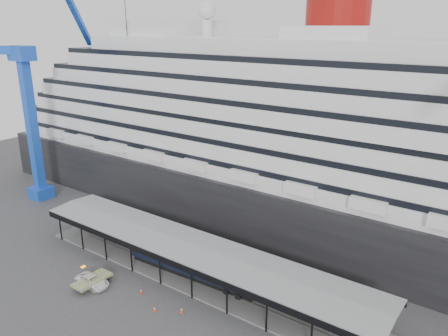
{
  "coord_description": "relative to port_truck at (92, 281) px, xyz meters",
  "views": [
    {
      "loc": [
        35.71,
        -37.53,
        35.19
      ],
      "look_at": [
        3.14,
        8.0,
        16.64
      ],
      "focal_mm": 35.0,
      "sensor_mm": 36.0,
      "label": 1
    }
  ],
  "objects": [
    {
      "name": "ground",
      "position": [
        10.42,
        4.99,
        -0.74
      ],
      "size": [
        200.0,
        200.0,
        0.0
      ],
      "primitive_type": "plane",
      "color": "#3C3C3F",
      "rests_on": "ground"
    },
    {
      "name": "crane_blue",
      "position": [
        -34.7,
        15.61,
        19.21
      ],
      "size": [
        22.63,
        19.19,
        47.6
      ],
      "color": "blue",
      "rests_on": "ground"
    },
    {
      "name": "port_truck",
      "position": [
        0.0,
        0.0,
        0.0
      ],
      "size": [
        5.36,
        2.49,
        1.49
      ],
      "primitive_type": "imported",
      "rotation": [
        0.0,
        0.0,
        1.57
      ],
      "color": "white",
      "rests_on": "ground"
    },
    {
      "name": "cruise_ship",
      "position": [
        10.47,
        36.99,
        17.61
      ],
      "size": [
        130.0,
        30.0,
        43.9
      ],
      "color": "black",
      "rests_on": "ground"
    },
    {
      "name": "pullman_carriage",
      "position": [
        10.07,
        9.99,
        1.85
      ],
      "size": [
        21.82,
        4.0,
        21.31
      ],
      "rotation": [
        0.0,
        0.0,
        0.06
      ],
      "color": "black",
      "rests_on": "ground"
    },
    {
      "name": "platform_canopy",
      "position": [
        10.42,
        9.99,
        1.62
      ],
      "size": [
        56.0,
        9.18,
        5.3
      ],
      "color": "slate",
      "rests_on": "ground"
    },
    {
      "name": "traffic_cone_right",
      "position": [
        14.22,
        2.73,
        -0.39
      ],
      "size": [
        0.4,
        0.4,
        0.72
      ],
      "rotation": [
        0.0,
        0.0,
        0.09
      ],
      "color": "#EA410D",
      "rests_on": "ground"
    },
    {
      "name": "traffic_cone_mid",
      "position": [
        11.25,
        0.87,
        -0.38
      ],
      "size": [
        0.48,
        0.48,
        0.73
      ],
      "rotation": [
        0.0,
        0.0,
        -0.33
      ],
      "color": "#D9420C",
      "rests_on": "ground"
    },
    {
      "name": "traffic_cone_left",
      "position": [
        6.99,
        2.65,
        -0.38
      ],
      "size": [
        0.5,
        0.5,
        0.74
      ],
      "rotation": [
        0.0,
        0.0,
        -0.39
      ],
      "color": "red",
      "rests_on": "ground"
    }
  ]
}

